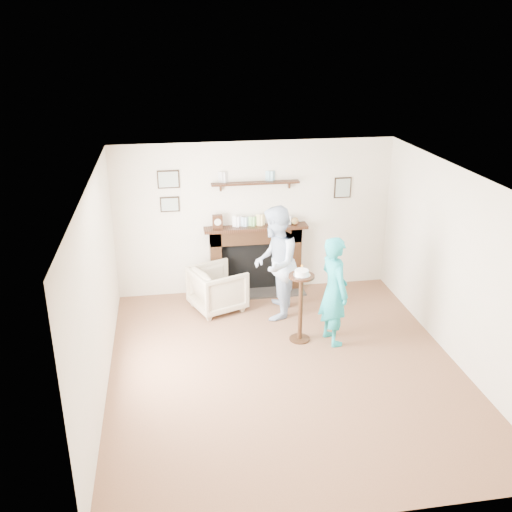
# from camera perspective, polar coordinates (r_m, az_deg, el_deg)

# --- Properties ---
(ground) EXTENTS (5.00, 5.00, 0.00)m
(ground) POSITION_cam_1_polar(r_m,az_deg,el_deg) (7.56, 2.93, -11.10)
(ground) COLOR brown
(ground) RESTS_ON ground
(room_shell) EXTENTS (4.54, 5.02, 2.52)m
(room_shell) POSITION_cam_1_polar(r_m,az_deg,el_deg) (7.45, 2.06, 2.34)
(room_shell) COLOR beige
(room_shell) RESTS_ON ground
(armchair) EXTENTS (0.97, 0.96, 0.69)m
(armchair) POSITION_cam_1_polar(r_m,az_deg,el_deg) (9.05, -3.81, -5.24)
(armchair) COLOR tan
(armchair) RESTS_ON ground
(man) EXTENTS (0.87, 1.00, 1.73)m
(man) POSITION_cam_1_polar(r_m,az_deg,el_deg) (8.84, 1.86, -5.89)
(man) COLOR silver
(man) RESTS_ON ground
(woman) EXTENTS (0.49, 0.63, 1.55)m
(woman) POSITION_cam_1_polar(r_m,az_deg,el_deg) (8.22, 7.53, -8.37)
(woman) COLOR teal
(woman) RESTS_ON ground
(pedestal_table) EXTENTS (0.36, 0.36, 1.14)m
(pedestal_table) POSITION_cam_1_polar(r_m,az_deg,el_deg) (7.87, 4.52, -3.88)
(pedestal_table) COLOR black
(pedestal_table) RESTS_ON ground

